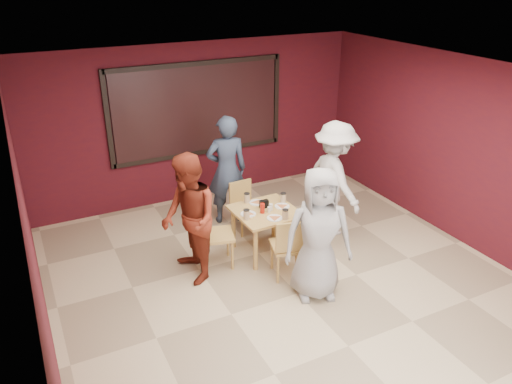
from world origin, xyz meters
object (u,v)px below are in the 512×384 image
chair_front (290,245)px  diner_left (189,219)px  diner_front (318,234)px  chair_left (211,232)px  chair_right (308,214)px  chair_back (244,203)px  diner_right (334,179)px  dining_table (265,215)px  diner_back (227,170)px

chair_front → diner_left: size_ratio=0.51×
diner_front → diner_left: size_ratio=0.99×
chair_left → diner_left: diner_left is taller
chair_right → diner_left: 1.94m
chair_back → diner_right: size_ratio=0.44×
dining_table → diner_back: 1.23m
diner_right → chair_back: bearing=60.9°
chair_back → diner_left: diner_left is taller
chair_back → chair_right: bearing=-52.5°
dining_table → diner_front: (0.10, -1.22, 0.27)m
diner_front → diner_right: 1.74m
chair_left → diner_right: (2.10, 0.04, 0.38)m
diner_right → dining_table: bearing=94.8°
chair_left → dining_table: bearing=-2.6°
dining_table → chair_back: dining_table is taller
diner_front → diner_left: (-1.31, 1.09, 0.01)m
diner_left → chair_left: bearing=116.1°
chair_right → diner_right: bearing=16.4°
dining_table → diner_front: size_ratio=0.51×
chair_back → diner_back: diner_back is taller
chair_back → diner_back: 0.61m
diner_front → diner_left: 1.70m
chair_front → chair_left: size_ratio=0.96×
chair_right → chair_back: bearing=127.5°
chair_front → chair_right: size_ratio=1.00×
diner_right → chair_front: bearing=124.0°
chair_back → diner_right: (1.23, -0.71, 0.46)m
chair_left → diner_front: diner_front is taller
chair_left → diner_left: bearing=-155.1°
chair_right → diner_back: diner_back is taller
dining_table → chair_front: 0.75m
chair_right → diner_left: size_ratio=0.51×
diner_left → diner_front: bearing=51.6°
chair_front → diner_front: 0.61m
diner_front → diner_right: diner_right is taller
diner_right → diner_back: bearing=51.4°
chair_back → chair_left: bearing=-139.1°
chair_front → chair_back: chair_front is taller
diner_front → diner_right: bearing=68.3°
chair_front → chair_back: (0.05, 1.54, -0.06)m
chair_left → diner_front: size_ratio=0.54×
chair_front → diner_left: (-1.19, 0.62, 0.38)m
dining_table → diner_back: bearing=94.0°
dining_table → chair_left: bearing=177.4°
diner_back → diner_right: (1.34, -1.11, 0.00)m
chair_front → dining_table: bearing=88.3°
chair_front → chair_left: (-0.83, 0.79, 0.02)m
diner_back → chair_back: bearing=117.1°
chair_back → diner_left: (-1.23, -0.92, 0.44)m
chair_front → diner_right: bearing=33.0°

